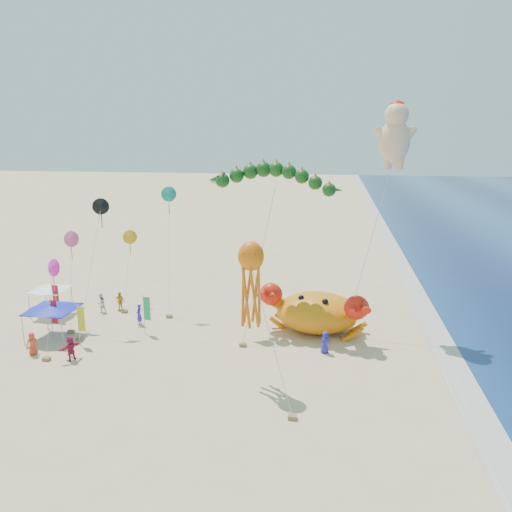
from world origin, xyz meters
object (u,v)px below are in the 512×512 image
(cherub_kite, at_px, (395,133))
(octopus_kite, at_px, (251,278))
(canopy_white, at_px, (50,288))
(dragon_kite, at_px, (273,182))
(crab_inflatable, at_px, (317,311))
(canopy_blue, at_px, (52,307))

(cherub_kite, distance_m, octopus_kite, 16.94)
(octopus_kite, relative_size, canopy_white, 2.99)
(cherub_kite, xyz_separation_m, octopus_kite, (-9.30, -11.27, -8.58))
(dragon_kite, bearing_deg, octopus_kite, -91.05)
(dragon_kite, distance_m, cherub_kite, 9.96)
(octopus_kite, bearing_deg, cherub_kite, 50.45)
(crab_inflatable, bearing_deg, canopy_white, 178.99)
(dragon_kite, xyz_separation_m, octopus_kite, (-0.18, -9.59, -4.95))
(octopus_kite, bearing_deg, canopy_white, 154.56)
(octopus_kite, distance_m, canopy_blue, 17.42)
(crab_inflatable, relative_size, canopy_blue, 2.35)
(crab_inflatable, distance_m, canopy_blue, 20.57)
(dragon_kite, xyz_separation_m, canopy_blue, (-16.41, -5.05, -9.32))
(dragon_kite, distance_m, canopy_blue, 19.53)
(crab_inflatable, relative_size, canopy_white, 2.90)
(octopus_kite, relative_size, canopy_blue, 2.43)
(dragon_kite, bearing_deg, cherub_kite, 10.41)
(canopy_blue, bearing_deg, octopus_kite, -15.64)
(crab_inflatable, xyz_separation_m, canopy_white, (-23.03, 0.41, 0.74))
(crab_inflatable, bearing_deg, canopy_blue, -168.36)
(canopy_white, bearing_deg, octopus_kite, -25.44)
(octopus_kite, height_order, canopy_white, octopus_kite)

